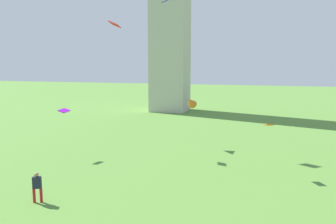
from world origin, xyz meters
The scene contains 6 objects.
person_1 centered at (-9.11, 14.53, 1.02)m, with size 0.53×0.41×1.80m.
kite_flying_0 centered at (-12.99, 23.86, 3.96)m, with size 0.76×1.00×0.31m.
kite_flying_1 centered at (-5.64, 30.51, 13.80)m, with size 1.31×1.27×0.57m.
kite_flying_2 centered at (-10.22, 28.40, 11.47)m, with size 1.19×1.10×0.73m.
kite_flying_3 centered at (-3.32, 29.99, 4.33)m, with size 1.04×1.53×1.31m.
kite_flying_4 centered at (3.72, 23.26, 3.65)m, with size 0.75×0.89×0.28m.
Camera 1 is at (3.27, -2.08, 8.10)m, focal length 37.44 mm.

